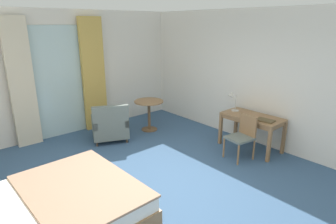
{
  "coord_description": "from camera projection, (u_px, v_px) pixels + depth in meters",
  "views": [
    {
      "loc": [
        -2.54,
        -3.16,
        2.54
      ],
      "look_at": [
        0.68,
        0.57,
        1.0
      ],
      "focal_mm": 30.29,
      "sensor_mm": 36.0,
      "label": 1
    }
  ],
  "objects": [
    {
      "name": "bed",
      "position": [
        51.0,
        212.0,
        3.59
      ],
      "size": [
        2.1,
        1.91,
        0.98
      ],
      "color": "olive",
      "rests_on": "ground"
    },
    {
      "name": "desk_lamp",
      "position": [
        232.0,
        97.0,
        6.0
      ],
      "size": [
        0.3,
        0.18,
        0.48
      ],
      "color": "#B7B2A8",
      "rests_on": "writing_desk"
    },
    {
      "name": "curtain_panel_right",
      "position": [
        94.0,
        75.0,
        6.85
      ],
      "size": [
        0.57,
        0.1,
        2.7
      ],
      "primitive_type": "cube",
      "color": "tan",
      "rests_on": "ground"
    },
    {
      "name": "wall_back",
      "position": [
        68.0,
        73.0,
        6.62
      ],
      "size": [
        5.78,
        0.12,
        2.85
      ],
      "primitive_type": "cube",
      "color": "silver",
      "rests_on": "ground"
    },
    {
      "name": "balcony_glass_door",
      "position": [
        59.0,
        82.0,
        6.45
      ],
      "size": [
        1.18,
        0.02,
        2.51
      ],
      "primitive_type": "cube",
      "color": "silver",
      "rests_on": "ground"
    },
    {
      "name": "armchair_by_window",
      "position": [
        110.0,
        126.0,
        6.35
      ],
      "size": [
        0.99,
        0.98,
        0.88
      ],
      "color": "slate",
      "rests_on": "ground"
    },
    {
      "name": "desk_chair",
      "position": [
        243.0,
        135.0,
        5.49
      ],
      "size": [
        0.52,
        0.49,
        0.86
      ],
      "color": "slate",
      "rests_on": "ground"
    },
    {
      "name": "closed_book",
      "position": [
        265.0,
        120.0,
        5.51
      ],
      "size": [
        0.26,
        0.36,
        0.02
      ],
      "primitive_type": "cube",
      "rotation": [
        0.0,
        0.0,
        0.11
      ],
      "color": "brown",
      "rests_on": "writing_desk"
    },
    {
      "name": "curtain_panel_left",
      "position": [
        22.0,
        84.0,
        5.85
      ],
      "size": [
        0.49,
        0.1,
        2.7
      ],
      "primitive_type": "cube",
      "color": "beige",
      "rests_on": "ground"
    },
    {
      "name": "ground",
      "position": [
        159.0,
        189.0,
        4.64
      ],
      "size": [
        6.18,
        7.22,
        0.1
      ],
      "primitive_type": "cube",
      "color": "#38567A"
    },
    {
      "name": "round_cafe_table",
      "position": [
        149.0,
        108.0,
        6.92
      ],
      "size": [
        0.71,
        0.71,
        0.75
      ],
      "color": "olive",
      "rests_on": "ground"
    },
    {
      "name": "writing_desk",
      "position": [
        252.0,
        120.0,
        5.85
      ],
      "size": [
        0.63,
        1.22,
        0.73
      ],
      "color": "olive",
      "rests_on": "ground"
    },
    {
      "name": "wall_right",
      "position": [
        263.0,
        79.0,
        5.97
      ],
      "size": [
        0.12,
        6.82,
        2.85
      ],
      "primitive_type": "cube",
      "color": "silver",
      "rests_on": "ground"
    }
  ]
}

